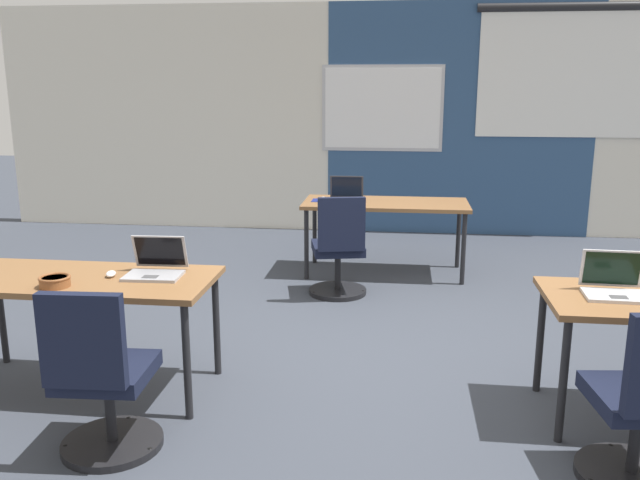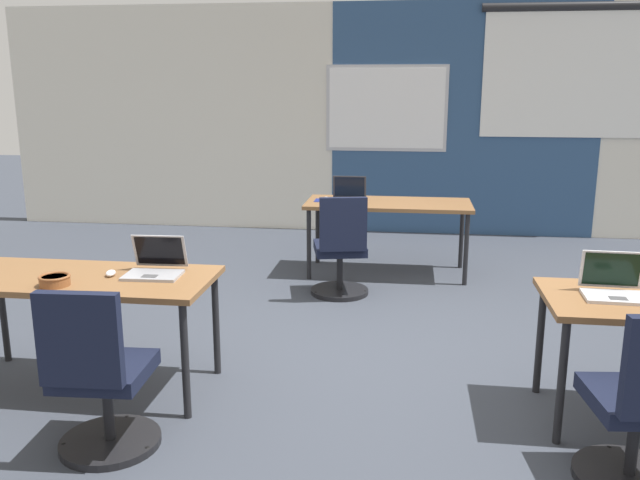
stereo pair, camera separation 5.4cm
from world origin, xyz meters
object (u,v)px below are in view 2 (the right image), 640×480
desk_far_center (388,208)px  laptop_near_left_inner (155,266)px  mouse_near_left_inner (111,273)px  desk_near_left (81,285)px  mouse_far_left (326,199)px  laptop_near_right_inner (614,287)px  laptop_far_left (349,196)px  chair_far_left (341,255)px  snack_bowl (55,280)px  chair_near_left_inner (100,385)px

desk_far_center → laptop_near_left_inner: size_ratio=4.68×
laptop_near_left_inner → mouse_near_left_inner: 0.27m
desk_near_left → mouse_far_left: bearing=67.9°
mouse_far_left → laptop_near_right_inner: laptop_near_right_inner is taller
laptop_far_left → chair_far_left: (0.01, -0.80, -0.39)m
desk_far_center → mouse_near_left_inner: (-1.57, -2.77, 0.08)m
mouse_near_left_inner → snack_bowl: (-0.23, -0.23, 0.02)m
chair_far_left → desk_far_center: bearing=-128.4°
laptop_near_left_inner → chair_near_left_inner: (0.00, -0.81, -0.39)m
laptop_near_left_inner → snack_bowl: (-0.48, -0.30, -0.01)m
laptop_far_left → laptop_near_right_inner: same height
snack_bowl → chair_near_left_inner: bearing=-46.1°
laptop_near_left_inner → snack_bowl: size_ratio=1.93×
mouse_near_left_inner → laptop_near_right_inner: size_ratio=0.32×
laptop_far_left → snack_bowl: laptop_far_left is taller
laptop_far_left → laptop_near_right_inner: (1.71, -2.79, -0.00)m
mouse_far_left → snack_bowl: bearing=-111.5°
mouse_near_left_inner → mouse_far_left: mouse_far_left is taller
snack_bowl → laptop_near_right_inner: bearing=4.3°
snack_bowl → chair_far_left: bearing=57.5°
laptop_far_left → snack_bowl: size_ratio=1.86×
desk_near_left → chair_near_left_inner: chair_near_left_inner is taller
laptop_near_left_inner → mouse_near_left_inner: (-0.26, -0.07, -0.03)m
mouse_near_left_inner → chair_near_left_inner: bearing=-70.7°
mouse_far_left → mouse_near_left_inner: bearing=-109.0°
desk_near_left → mouse_far_left: 3.02m
desk_near_left → chair_far_left: chair_far_left is taller
mouse_far_left → snack_bowl: 3.23m
desk_near_left → chair_far_left: size_ratio=1.74×
mouse_far_left → desk_far_center: bearing=0.2°
desk_far_center → laptop_far_left: bearing=177.1°
laptop_near_right_inner → mouse_far_left: bearing=127.3°
chair_near_left_inner → chair_far_left: size_ratio=1.00×
laptop_near_right_inner → chair_far_left: bearing=132.9°
mouse_near_left_inner → desk_far_center: bearing=60.5°
chair_near_left_inner → snack_bowl: size_ratio=5.18×
desk_near_left → chair_far_left: bearing=55.9°
mouse_near_left_inner → laptop_near_right_inner: laptop_near_right_inner is taller
mouse_near_left_inner → chair_far_left: size_ratio=0.12×
desk_near_left → mouse_near_left_inner: bearing=8.5°
desk_far_center → laptop_near_right_inner: laptop_near_right_inner is taller
mouse_near_left_inner → chair_far_left: chair_far_left is taller
desk_far_center → chair_near_left_inner: (-1.31, -3.51, -0.28)m
chair_far_left → laptop_near_left_inner: bearing=51.7°
chair_near_left_inner → mouse_far_left: 3.60m
desk_near_left → laptop_near_right_inner: 3.07m
mouse_near_left_inner → laptop_near_right_inner: (2.89, 0.00, 0.03)m
mouse_near_left_inner → chair_near_left_inner: chair_near_left_inner is taller
desk_far_center → chair_far_left: bearing=-116.0°
laptop_near_left_inner → chair_near_left_inner: laptop_near_left_inner is taller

